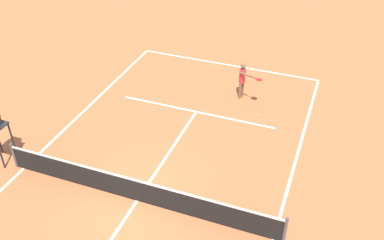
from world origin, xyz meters
The scene contains 5 objects.
ground_plane centered at (0.00, 0.00, 0.00)m, with size 60.00×60.00×0.00m, color #B76038.
court_lines centered at (0.00, 0.00, 0.00)m, with size 9.49×21.22×0.01m.
tennis_net centered at (0.00, 0.00, 0.50)m, with size 10.09×0.10×1.07m.
player_serving centered at (-1.56, -7.66, 1.04)m, with size 1.20×0.91×1.75m.
tennis_ball centered at (-2.59, -6.49, 0.03)m, with size 0.07×0.07×0.07m, color #CCE033.
Camera 1 is at (-5.51, 9.26, 10.76)m, focal length 40.85 mm.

